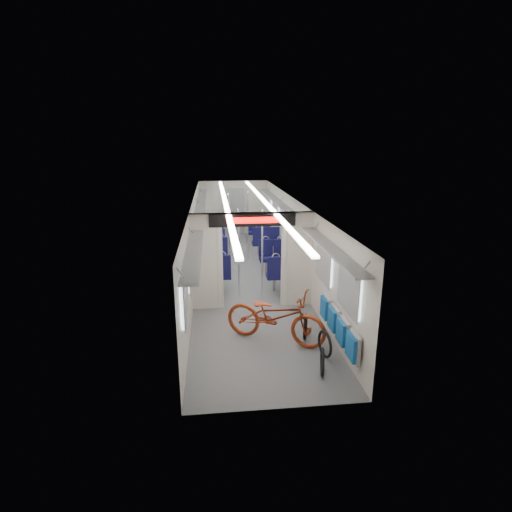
% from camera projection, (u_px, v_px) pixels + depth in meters
% --- Properties ---
extents(carriage, '(12.00, 12.02, 2.31)m').
position_uv_depth(carriage, '(246.00, 231.00, 11.08)').
color(carriage, '#515456').
rests_on(carriage, ground).
extents(bicycle, '(2.18, 1.65, 1.10)m').
position_uv_depth(bicycle, '(275.00, 316.00, 7.90)').
color(bicycle, maroon).
rests_on(bicycle, ground).
extents(flip_bench, '(0.12, 2.09, 0.49)m').
position_uv_depth(flip_bench, '(338.00, 325.00, 7.43)').
color(flip_bench, gray).
rests_on(flip_bench, carriage).
extents(bike_hoop_a, '(0.16, 0.49, 0.49)m').
position_uv_depth(bike_hoop_a, '(322.00, 363.00, 6.83)').
color(bike_hoop_a, black).
rests_on(bike_hoop_a, ground).
extents(bike_hoop_b, '(0.15, 0.52, 0.52)m').
position_uv_depth(bike_hoop_b, '(325.00, 345.00, 7.41)').
color(bike_hoop_b, black).
rests_on(bike_hoop_b, ground).
extents(bike_hoop_c, '(0.21, 0.52, 0.53)m').
position_uv_depth(bike_hoop_c, '(305.00, 328.00, 8.09)').
color(bike_hoop_c, black).
rests_on(bike_hoop_c, ground).
extents(seat_bay_near_left, '(0.94, 2.20, 1.14)m').
position_uv_depth(seat_bay_near_left, '(213.00, 261.00, 11.52)').
color(seat_bay_near_left, '#0D0C37').
rests_on(seat_bay_near_left, ground).
extents(seat_bay_near_right, '(0.90, 2.05, 1.09)m').
position_uv_depth(seat_bay_near_right, '(278.00, 262.00, 11.49)').
color(seat_bay_near_right, '#0D0C37').
rests_on(seat_bay_near_right, ground).
extents(seat_bay_far_left, '(0.88, 1.91, 1.05)m').
position_uv_depth(seat_bay_far_left, '(213.00, 235.00, 14.87)').
color(seat_bay_far_left, '#0D0C37').
rests_on(seat_bay_far_left, ground).
extents(seat_bay_far_right, '(0.94, 2.21, 1.14)m').
position_uv_depth(seat_bay_far_right, '(262.00, 233.00, 15.02)').
color(seat_bay_far_right, '#0D0C37').
rests_on(seat_bay_far_right, ground).
extents(stanchion_near_left, '(0.04, 0.04, 2.30)m').
position_uv_depth(stanchion_near_left, '(239.00, 254.00, 10.07)').
color(stanchion_near_left, silver).
rests_on(stanchion_near_left, ground).
extents(stanchion_near_right, '(0.05, 0.05, 2.30)m').
position_uv_depth(stanchion_near_right, '(262.00, 256.00, 9.92)').
color(stanchion_near_right, silver).
rests_on(stanchion_near_right, ground).
extents(stanchion_far_left, '(0.04, 0.04, 2.30)m').
position_uv_depth(stanchion_far_left, '(229.00, 229.00, 12.96)').
color(stanchion_far_left, silver).
rests_on(stanchion_far_left, ground).
extents(stanchion_far_right, '(0.05, 0.05, 2.30)m').
position_uv_depth(stanchion_far_right, '(248.00, 226.00, 13.45)').
color(stanchion_far_right, silver).
rests_on(stanchion_far_right, ground).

